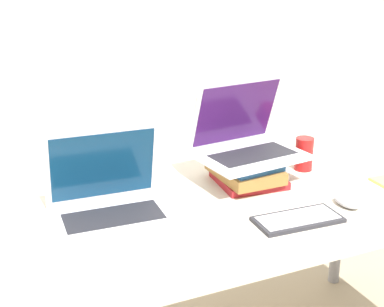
{
  "coord_description": "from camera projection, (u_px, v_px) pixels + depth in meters",
  "views": [
    {
      "loc": [
        -0.68,
        -0.99,
        1.43
      ],
      "look_at": [
        -0.07,
        0.4,
        0.89
      ],
      "focal_mm": 50.0,
      "sensor_mm": 36.0,
      "label": 1
    }
  ],
  "objects": [
    {
      "name": "mouse",
      "position": [
        347.0,
        201.0,
        1.68
      ],
      "size": [
        0.06,
        0.1,
        0.03
      ],
      "color": "#B2B2B7",
      "rests_on": "desk"
    },
    {
      "name": "book_stack",
      "position": [
        246.0,
        171.0,
        1.84
      ],
      "size": [
        0.23,
        0.26,
        0.09
      ],
      "color": "maroon",
      "rests_on": "desk"
    },
    {
      "name": "soda_can",
      "position": [
        304.0,
        154.0,
        1.96
      ],
      "size": [
        0.07,
        0.07,
        0.12
      ],
      "color": "red",
      "rests_on": "desk"
    },
    {
      "name": "wireless_keyboard",
      "position": [
        298.0,
        219.0,
        1.58
      ],
      "size": [
        0.27,
        0.13,
        0.01
      ],
      "color": "#28282D",
      "rests_on": "desk"
    },
    {
      "name": "laptop_on_books",
      "position": [
        245.0,
        141.0,
        1.83
      ],
      "size": [
        0.37,
        0.3,
        0.26
      ],
      "color": "silver",
      "rests_on": "book_stack"
    },
    {
      "name": "desk",
      "position": [
        211.0,
        222.0,
        1.72
      ],
      "size": [
        1.75,
        0.8,
        0.71
      ],
      "color": "beige",
      "rests_on": "ground_plane"
    },
    {
      "name": "laptop_left",
      "position": [
        109.0,
        199.0,
        1.61
      ],
      "size": [
        0.36,
        0.27,
        0.26
      ],
      "color": "silver",
      "rests_on": "desk"
    }
  ]
}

